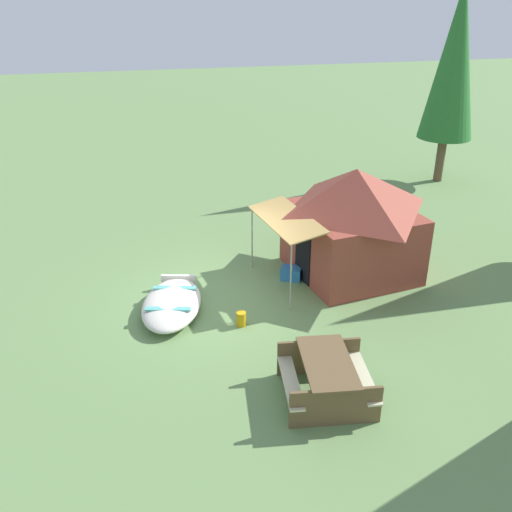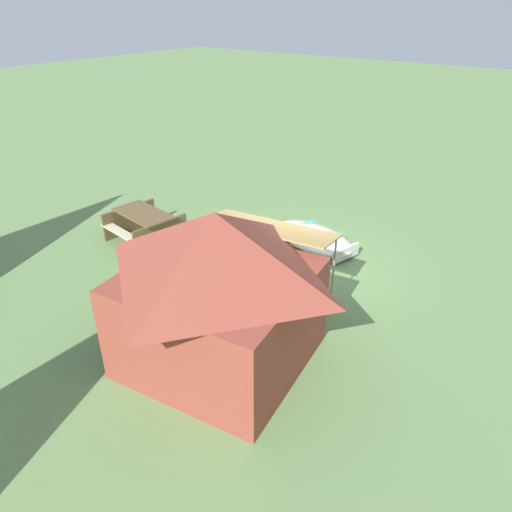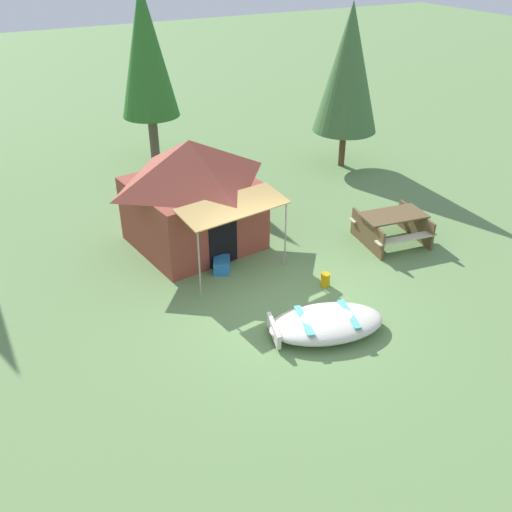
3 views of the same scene
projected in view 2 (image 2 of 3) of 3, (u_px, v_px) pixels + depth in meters
The scene contains 6 objects.
ground_plane at pixel (299, 266), 10.90m from camera, with size 80.00×80.00×0.00m, color #64884F.
beached_rowboat at pixel (314, 238), 11.75m from camera, with size 2.58×1.84×0.39m.
canvas_cabin_tent at pixel (218, 288), 7.48m from camera, with size 3.34×4.06×2.71m.
picnic_table at pixel (144, 223), 11.84m from camera, with size 1.80×1.75×0.77m.
cooler_box at pixel (272, 307), 9.18m from camera, with size 0.49×0.37×0.32m, color #276EB2.
fuel_can at pixel (251, 250), 11.28m from camera, with size 0.21×0.21×0.32m, color #D0980F.
Camera 2 is at (-4.84, 8.18, 5.45)m, focal length 33.12 mm.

